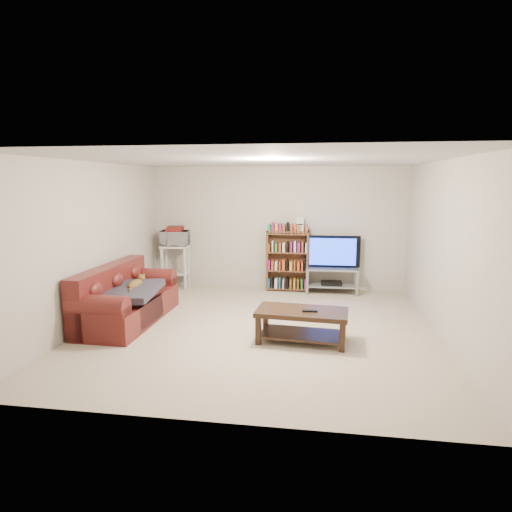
% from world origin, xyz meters
% --- Properties ---
extents(floor, '(5.00, 5.00, 0.00)m').
position_xyz_m(floor, '(0.00, 0.00, 0.00)').
color(floor, beige).
rests_on(floor, ground).
extents(ceiling, '(5.00, 5.00, 0.00)m').
position_xyz_m(ceiling, '(0.00, 0.00, 2.40)').
color(ceiling, white).
rests_on(ceiling, ground).
extents(wall_back, '(5.00, 0.00, 5.00)m').
position_xyz_m(wall_back, '(0.00, 2.50, 1.20)').
color(wall_back, beige).
rests_on(wall_back, ground).
extents(wall_front, '(5.00, 0.00, 5.00)m').
position_xyz_m(wall_front, '(0.00, -2.50, 1.20)').
color(wall_front, beige).
rests_on(wall_front, ground).
extents(wall_left, '(0.00, 5.00, 5.00)m').
position_xyz_m(wall_left, '(-2.50, 0.00, 1.20)').
color(wall_left, beige).
rests_on(wall_left, ground).
extents(wall_right, '(0.00, 5.00, 5.00)m').
position_xyz_m(wall_right, '(2.50, 0.00, 1.20)').
color(wall_right, beige).
rests_on(wall_right, ground).
extents(sofa, '(0.90, 2.02, 0.86)m').
position_xyz_m(sofa, '(-2.08, 0.04, 0.31)').
color(sofa, '#591917').
rests_on(sofa, floor).
extents(blanket, '(0.84, 1.05, 0.18)m').
position_xyz_m(blanket, '(-1.91, -0.10, 0.51)').
color(blanket, '#332E3A').
rests_on(blanket, sofa).
extents(cat, '(0.23, 0.55, 0.16)m').
position_xyz_m(cat, '(-1.90, 0.08, 0.57)').
color(cat, brown).
rests_on(cat, sofa).
extents(coffee_table, '(1.24, 0.69, 0.43)m').
position_xyz_m(coffee_table, '(0.64, -0.42, 0.30)').
color(coffee_table, black).
rests_on(coffee_table, floor).
extents(remote, '(0.20, 0.07, 0.02)m').
position_xyz_m(remote, '(0.74, -0.49, 0.45)').
color(remote, black).
rests_on(remote, coffee_table).
extents(tv_stand, '(0.99, 0.46, 0.49)m').
position_xyz_m(tv_stand, '(1.10, 2.20, 0.33)').
color(tv_stand, '#999EA3').
rests_on(tv_stand, floor).
extents(television, '(1.06, 0.16, 0.61)m').
position_xyz_m(television, '(1.10, 2.20, 0.79)').
color(television, black).
rests_on(television, tv_stand).
extents(dvd_player, '(0.40, 0.28, 0.06)m').
position_xyz_m(dvd_player, '(1.10, 2.20, 0.19)').
color(dvd_player, black).
rests_on(dvd_player, tv_stand).
extents(bookshelf, '(0.82, 0.26, 1.18)m').
position_xyz_m(bookshelf, '(0.25, 2.27, 0.61)').
color(bookshelf, '#57341E').
rests_on(bookshelf, floor).
extents(shelf_clutter, '(0.60, 0.18, 0.28)m').
position_xyz_m(shelf_clutter, '(0.34, 2.28, 1.29)').
color(shelf_clutter, silver).
rests_on(shelf_clutter, bookshelf).
extents(microwave_stand, '(0.57, 0.43, 0.86)m').
position_xyz_m(microwave_stand, '(-1.99, 2.17, 0.55)').
color(microwave_stand, silver).
rests_on(microwave_stand, floor).
extents(microwave, '(0.56, 0.40, 0.29)m').
position_xyz_m(microwave, '(-1.99, 2.17, 1.00)').
color(microwave, silver).
rests_on(microwave, microwave_stand).
extents(game_boxes, '(0.33, 0.30, 0.05)m').
position_xyz_m(game_boxes, '(-1.99, 2.17, 1.18)').
color(game_boxes, maroon).
rests_on(game_boxes, microwave).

